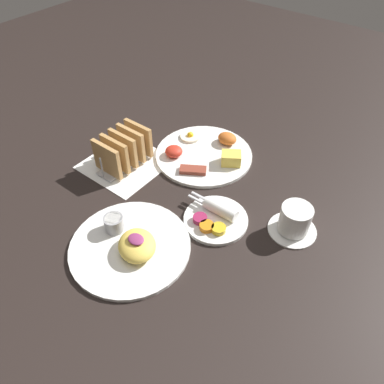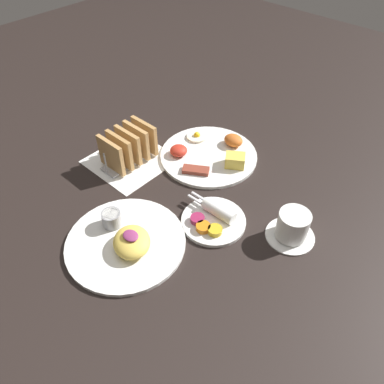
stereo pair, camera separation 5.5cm
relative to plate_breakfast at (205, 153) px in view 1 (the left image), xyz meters
The scene contains 7 objects.
ground_plane 0.19m from the plate_breakfast, 82.95° to the right, with size 3.00×3.00×0.00m, color black.
napkin_flat 0.24m from the plate_breakfast, 133.20° to the right, with size 0.22×0.22×0.00m.
plate_breakfast is the anchor object (origin of this frame).
plate_condiments 0.27m from the plate_breakfast, 47.79° to the right, with size 0.18×0.16×0.04m.
plate_foreground 0.40m from the plate_breakfast, 79.90° to the right, with size 0.29×0.29×0.06m.
toast_rack 0.24m from the plate_breakfast, 133.20° to the right, with size 0.10×0.18×0.10m.
coffee_cup 0.36m from the plate_breakfast, 17.03° to the right, with size 0.12×0.12×0.08m.
Camera 1 is at (0.50, -0.55, 0.72)m, focal length 35.00 mm.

